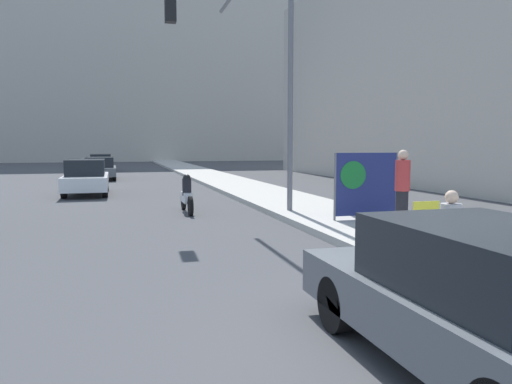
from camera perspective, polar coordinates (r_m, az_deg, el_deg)
ground_plane at (r=5.43m, az=18.23°, el=-17.91°), size 160.00×160.00×0.00m
sidewalk_curb at (r=20.12m, az=1.46°, el=-0.40°), size 3.04×90.00×0.17m
building_backdrop_far at (r=70.97m, az=-15.50°, el=15.93°), size 52.00×12.00×30.59m
building_backdrop_right at (r=30.78m, az=22.54°, el=13.27°), size 10.00×32.00×13.08m
seated_protester at (r=8.73m, az=21.57°, el=-3.53°), size 0.97×0.77×1.21m
jogger_on_sidewalk at (r=11.97m, az=16.38°, el=0.36°), size 0.34×0.34×1.84m
pedestrian_behind at (r=14.29m, az=10.66°, el=0.99°), size 0.34×0.34×1.71m
protest_banner at (r=13.41m, az=12.44°, el=0.89°), size 1.85×0.06×1.75m
traffic_light_pole at (r=14.72m, az=-0.73°, el=14.75°), size 3.69×3.45×6.42m
parked_car_curbside at (r=5.10m, az=24.27°, el=-11.21°), size 1.81×4.18×1.42m
car_on_road_nearest at (r=22.43m, az=-18.85°, el=1.61°), size 1.78×4.56×1.51m
car_on_road_midblock at (r=31.89m, az=-17.41°, el=2.61°), size 1.88×4.39×1.37m
car_on_road_distant at (r=41.98m, az=-17.30°, el=3.22°), size 1.79×4.12×1.37m
motorcycle_on_road at (r=15.74m, az=-7.92°, el=-0.45°), size 0.28×2.17×1.22m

